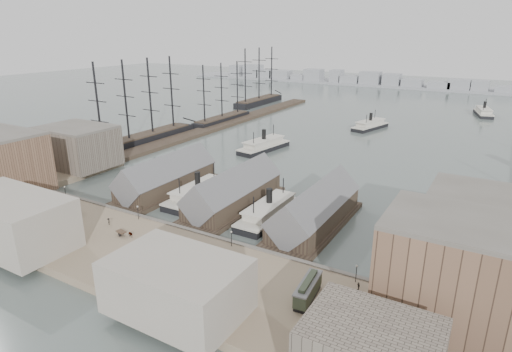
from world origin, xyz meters
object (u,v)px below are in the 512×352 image
Objects in this scene: horse_cart_center at (127,233)px; horse_cart_right at (235,291)px; horse_cart_left at (46,213)px; tram at (308,290)px; ferry_docked_west at (198,193)px.

horse_cart_center is 37.32m from horse_cart_right.
horse_cart_right is at bearing -87.05° from horse_cart_left.
horse_cart_left is 0.98× the size of horse_cart_center.
horse_cart_left is 28.55m from horse_cart_center.
tram is 2.18× the size of horse_cart_left.
horse_cart_center is 1.01× the size of horse_cart_right.
horse_cart_right reaches higher than horse_cart_left.
horse_cart_right is at bearing -45.04° from ferry_docked_west.
horse_cart_center is at bearing 92.65° from horse_cart_right.
horse_cart_left is at bearing -126.43° from ferry_docked_west.
ferry_docked_west reaches higher than horse_cart_left.
horse_cart_left is (-77.48, -0.85, -1.03)m from tram.
horse_cart_right is at bearing -90.59° from horse_cart_center.
horse_cart_left is (-25.53, -34.59, 0.61)m from ferry_docked_west.
tram is 2.14× the size of horse_cart_center.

